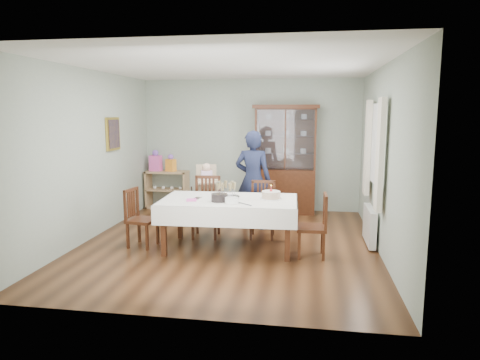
% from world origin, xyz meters
% --- Properties ---
extents(floor, '(5.00, 5.00, 0.00)m').
position_xyz_m(floor, '(0.00, 0.00, 0.00)').
color(floor, '#593319').
rests_on(floor, ground).
extents(room_shell, '(5.00, 5.00, 5.00)m').
position_xyz_m(room_shell, '(0.00, 0.53, 1.70)').
color(room_shell, '#9EAA99').
rests_on(room_shell, floor).
extents(dining_table, '(2.04, 1.22, 0.76)m').
position_xyz_m(dining_table, '(0.06, -0.25, 0.38)').
color(dining_table, '#452211').
rests_on(dining_table, floor).
extents(china_cabinet, '(1.30, 0.48, 2.18)m').
position_xyz_m(china_cabinet, '(0.75, 2.26, 1.12)').
color(china_cabinet, '#452211').
rests_on(china_cabinet, floor).
extents(sideboard, '(0.90, 0.38, 0.80)m').
position_xyz_m(sideboard, '(-1.75, 2.28, 0.40)').
color(sideboard, tan).
rests_on(sideboard, floor).
extents(picture_frame, '(0.04, 0.48, 0.58)m').
position_xyz_m(picture_frame, '(-2.22, 0.80, 1.65)').
color(picture_frame, gold).
rests_on(picture_frame, room_shell).
extents(window, '(0.04, 1.02, 1.22)m').
position_xyz_m(window, '(2.22, 0.30, 1.55)').
color(window, white).
rests_on(window, room_shell).
extents(curtain_left, '(0.07, 0.30, 1.55)m').
position_xyz_m(curtain_left, '(2.16, -0.32, 1.45)').
color(curtain_left, silver).
rests_on(curtain_left, room_shell).
extents(curtain_right, '(0.07, 0.30, 1.55)m').
position_xyz_m(curtain_right, '(2.16, 0.92, 1.45)').
color(curtain_right, silver).
rests_on(curtain_right, room_shell).
extents(radiator, '(0.10, 0.80, 0.55)m').
position_xyz_m(radiator, '(2.16, 0.30, 0.30)').
color(radiator, white).
rests_on(radiator, floor).
extents(chair_far_left, '(0.46, 0.46, 0.98)m').
position_xyz_m(chair_far_left, '(-0.43, 0.32, 0.29)').
color(chair_far_left, '#452211').
rests_on(chair_far_left, floor).
extents(chair_far_right, '(0.42, 0.42, 0.92)m').
position_xyz_m(chair_far_right, '(0.48, 0.41, 0.27)').
color(chair_far_right, '#452211').
rests_on(chair_far_right, floor).
extents(chair_end_left, '(0.45, 0.45, 0.89)m').
position_xyz_m(chair_end_left, '(-1.28, -0.34, 0.26)').
color(chair_end_left, '#452211').
rests_on(chair_end_left, floor).
extents(chair_end_right, '(0.42, 0.42, 0.90)m').
position_xyz_m(chair_end_right, '(1.28, -0.42, 0.27)').
color(chair_end_right, '#452211').
rests_on(chair_end_right, floor).
extents(woman, '(0.66, 0.46, 1.72)m').
position_xyz_m(woman, '(0.26, 0.97, 0.86)').
color(woman, black).
rests_on(woman, floor).
extents(high_chair, '(0.62, 0.62, 1.12)m').
position_xyz_m(high_chair, '(-0.60, 1.09, 0.44)').
color(high_chair, black).
rests_on(high_chair, floor).
extents(champagne_tray, '(0.41, 0.41, 0.25)m').
position_xyz_m(champagne_tray, '(-0.00, -0.17, 0.83)').
color(champagne_tray, silver).
rests_on(champagne_tray, dining_table).
extents(birthday_cake, '(0.32, 0.32, 0.22)m').
position_xyz_m(birthday_cake, '(0.67, -0.17, 0.82)').
color(birthday_cake, white).
rests_on(birthday_cake, dining_table).
extents(plate_stack_dark, '(0.29, 0.29, 0.11)m').
position_xyz_m(plate_stack_dark, '(-0.05, -0.44, 0.82)').
color(plate_stack_dark, black).
rests_on(plate_stack_dark, dining_table).
extents(plate_stack_white, '(0.24, 0.24, 0.08)m').
position_xyz_m(plate_stack_white, '(0.15, -0.54, 0.80)').
color(plate_stack_white, white).
rests_on(plate_stack_white, dining_table).
extents(napkin_stack, '(0.18, 0.18, 0.02)m').
position_xyz_m(napkin_stack, '(-0.46, -0.45, 0.77)').
color(napkin_stack, '#E755B0').
rests_on(napkin_stack, dining_table).
extents(cutlery, '(0.13, 0.18, 0.01)m').
position_xyz_m(cutlery, '(-0.45, -0.29, 0.77)').
color(cutlery, silver).
rests_on(cutlery, dining_table).
extents(cake_knife, '(0.24, 0.22, 0.01)m').
position_xyz_m(cake_knife, '(0.34, -0.59, 0.77)').
color(cake_knife, silver).
rests_on(cake_knife, dining_table).
extents(gift_bag_pink, '(0.26, 0.18, 0.45)m').
position_xyz_m(gift_bag_pink, '(-1.98, 2.26, 1.00)').
color(gift_bag_pink, '#E755B0').
rests_on(gift_bag_pink, sideboard).
extents(gift_bag_orange, '(0.23, 0.20, 0.36)m').
position_xyz_m(gift_bag_orange, '(-1.65, 2.26, 0.96)').
color(gift_bag_orange, orange).
rests_on(gift_bag_orange, sideboard).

